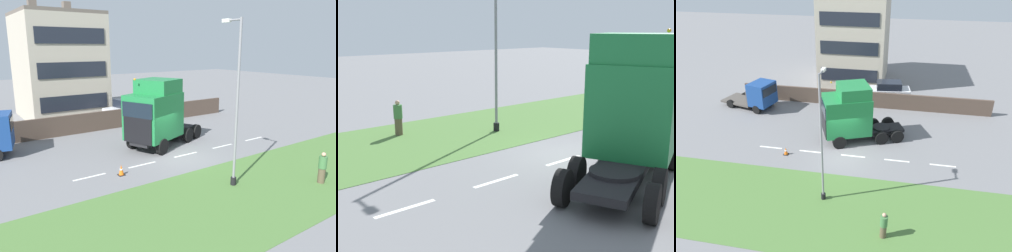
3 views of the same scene
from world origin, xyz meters
TOP-DOWN VIEW (x-y plane):
  - ground_plane at (0.00, 0.00)m, footprint 120.00×120.00m
  - grass_verge at (-6.00, 0.00)m, footprint 7.00×44.00m
  - lane_markings at (0.00, -0.70)m, footprint 0.16×14.60m
  - lorry_cab at (2.38, -0.03)m, footprint 4.71×6.61m
  - lamp_post at (-4.94, 0.26)m, footprint 1.26×0.27m
  - pedestrian at (-7.37, -3.53)m, footprint 0.39×0.39m
  - traffic_cone_lead at (-0.72, 4.21)m, footprint 0.36×0.36m

SIDE VIEW (x-z plane):
  - ground_plane at x=0.00m, z-range 0.00..0.00m
  - lane_markings at x=0.00m, z-range 0.00..0.00m
  - grass_verge at x=-6.00m, z-range 0.00..0.01m
  - traffic_cone_lead at x=-0.72m, z-range -0.01..0.57m
  - pedestrian at x=-7.37m, z-range -0.02..1.58m
  - lorry_cab at x=2.38m, z-range -0.07..4.67m
  - lamp_post at x=-4.94m, z-range -0.19..7.74m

